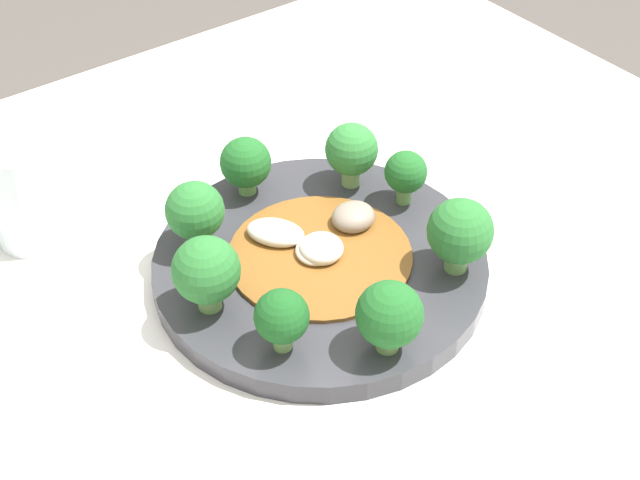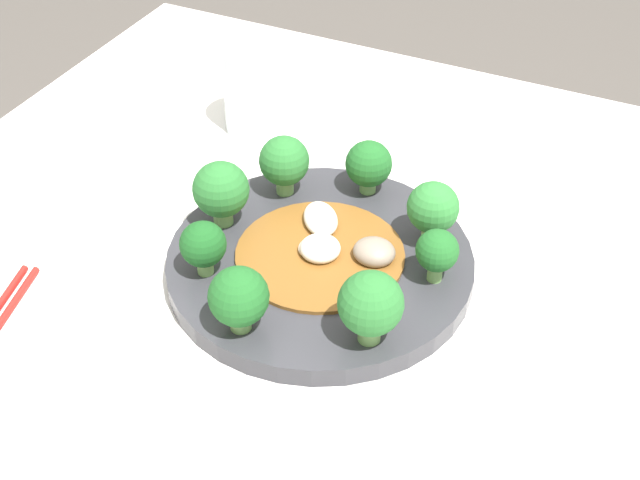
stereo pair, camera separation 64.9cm
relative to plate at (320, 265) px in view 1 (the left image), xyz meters
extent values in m
cylinder|color=#333338|center=(0.00, 0.00, 0.00)|extent=(0.30, 0.30, 0.02)
cylinder|color=#70A356|center=(0.11, -0.01, 0.02)|extent=(0.02, 0.02, 0.02)
sphere|color=#286B2D|center=(0.11, -0.01, 0.05)|extent=(0.06, 0.06, 0.06)
cylinder|color=#70A356|center=(-0.11, -0.01, 0.02)|extent=(0.01, 0.01, 0.02)
sphere|color=#1E5B23|center=(-0.11, -0.01, 0.05)|extent=(0.04, 0.04, 0.04)
cylinder|color=#7AAD5B|center=(0.09, 0.07, 0.02)|extent=(0.02, 0.02, 0.02)
sphere|color=#19511E|center=(0.09, 0.07, 0.05)|extent=(0.04, 0.04, 0.04)
cylinder|color=#89B76B|center=(-0.09, -0.07, 0.02)|extent=(0.02, 0.02, 0.02)
sphere|color=#2D7533|center=(-0.09, -0.07, 0.05)|extent=(0.05, 0.05, 0.05)
cylinder|color=#70A356|center=(-0.09, 0.08, 0.02)|extent=(0.02, 0.02, 0.02)
sphere|color=#286B2D|center=(-0.09, 0.08, 0.05)|extent=(0.06, 0.06, 0.06)
cylinder|color=#70A356|center=(0.00, -0.12, 0.02)|extent=(0.02, 0.02, 0.02)
sphere|color=#1E5B23|center=(0.00, -0.12, 0.05)|extent=(0.05, 0.05, 0.05)
cylinder|color=#7AAD5B|center=(0.08, -0.08, 0.02)|extent=(0.02, 0.02, 0.02)
sphere|color=#286B2D|center=(0.08, -0.08, 0.05)|extent=(0.05, 0.05, 0.05)
cylinder|color=#70A356|center=(0.02, 0.12, 0.02)|extent=(0.02, 0.02, 0.02)
sphere|color=#1E5B23|center=(0.02, 0.12, 0.05)|extent=(0.05, 0.05, 0.05)
cylinder|color=brown|center=(0.00, 0.00, 0.01)|extent=(0.17, 0.17, 0.00)
ellipsoid|color=gray|center=(-0.05, -0.01, 0.02)|extent=(0.04, 0.04, 0.02)
ellipsoid|color=#4C933D|center=(0.00, 0.00, 0.02)|extent=(0.04, 0.05, 0.01)
ellipsoid|color=beige|center=(0.01, 0.00, 0.02)|extent=(0.04, 0.05, 0.01)
ellipsoid|color=silver|center=(0.02, -0.04, 0.02)|extent=(0.06, 0.06, 0.02)
ellipsoid|color=silver|center=(0.00, 0.00, 0.02)|extent=(0.06, 0.06, 0.02)
cylinder|color=silver|center=(0.19, -0.21, 0.04)|extent=(0.07, 0.07, 0.10)
camera|label=1|loc=(0.35, 0.47, 0.55)|focal=50.00mm
camera|label=2|loc=(-0.28, 0.60, 0.57)|focal=50.00mm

